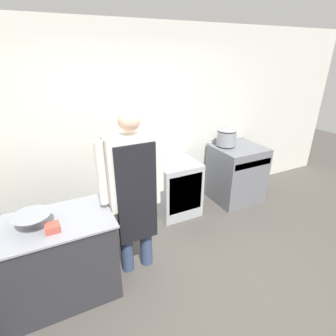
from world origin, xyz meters
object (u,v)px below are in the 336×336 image
fridge_unit (176,188)px  person_cook (133,186)px  mixing_bowl (32,221)px  stove (236,173)px  plastic_tub (52,228)px  stock_pot (227,137)px

fridge_unit → person_cook: (-0.95, -0.83, 0.64)m
fridge_unit → mixing_bowl: (-1.90, -0.86, 0.53)m
stove → fridge_unit: stove is taller
fridge_unit → mixing_bowl: size_ratio=2.51×
fridge_unit → plastic_tub: bearing=-150.4°
stove → stock_pot: size_ratio=3.16×
stove → stock_pot: bearing=144.2°
stove → person_cook: (-2.04, -0.75, 0.60)m
plastic_tub → stock_pot: size_ratio=0.40×
person_cook → mixing_bowl: (-0.95, -0.02, -0.12)m
person_cook → mixing_bowl: bearing=-178.6°
fridge_unit → stock_pot: (0.92, 0.05, 0.67)m
plastic_tub → stock_pot: 2.88m
person_cook → plastic_tub: size_ratio=15.43×
stove → stock_pot: 0.66m
stove → mixing_bowl: (-3.00, -0.78, 0.48)m
plastic_tub → fridge_unit: bearing=29.6°
stove → mixing_bowl: size_ratio=2.86×
stove → fridge_unit: bearing=175.9°
mixing_bowl → plastic_tub: size_ratio=2.79×
plastic_tub → stock_pot: (2.67, 1.04, 0.17)m
mixing_bowl → person_cook: bearing=1.4°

